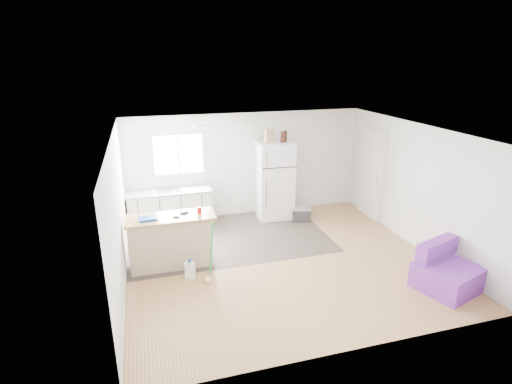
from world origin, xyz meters
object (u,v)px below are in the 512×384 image
(cleaner_jug, at_px, (190,270))
(bottle_right, at_px, (285,136))
(red_cup, at_px, (199,210))
(purple_seat, at_px, (446,273))
(cardboard_box, at_px, (269,136))
(cooler, at_px, (301,213))
(blue_tray, at_px, (148,219))
(refrigerator, at_px, (274,180))
(mop, at_px, (209,269))
(kitchen_cabinets, at_px, (170,208))
(peninsula, at_px, (171,241))
(bottle_left, at_px, (282,137))

(cleaner_jug, bearing_deg, bottle_right, 64.29)
(red_cup, relative_size, bottle_right, 0.48)
(purple_seat, xyz_separation_m, cardboard_box, (-1.84, 3.67, 1.66))
(cooler, distance_m, purple_seat, 3.49)
(blue_tray, bearing_deg, cleaner_jug, -38.39)
(bottle_right, bearing_deg, cardboard_box, 179.20)
(blue_tray, bearing_deg, cooler, 21.69)
(refrigerator, xyz_separation_m, purple_seat, (1.70, -3.69, -0.63))
(purple_seat, relative_size, red_cup, 9.11)
(purple_seat, height_order, mop, mop)
(mop, bearing_deg, red_cup, 83.46)
(kitchen_cabinets, xyz_separation_m, cooler, (2.91, -0.51, -0.26))
(purple_seat, distance_m, cleaner_jug, 4.21)
(kitchen_cabinets, bearing_deg, blue_tray, -104.98)
(cleaner_jug, bearing_deg, purple_seat, 2.54)
(kitchen_cabinets, bearing_deg, mop, -81.09)
(peninsula, height_order, blue_tray, blue_tray)
(peninsula, bearing_deg, bottle_right, 31.98)
(mop, height_order, bottle_right, bottle_right)
(bottle_left, bearing_deg, cleaner_jug, -138.09)
(blue_tray, bearing_deg, refrigerator, 31.53)
(cardboard_box, bearing_deg, red_cup, -137.36)
(cleaner_jug, height_order, bottle_left, bottle_left)
(peninsula, xyz_separation_m, bottle_left, (2.64, 1.61, 1.42))
(purple_seat, bearing_deg, cooler, 91.81)
(cooler, bearing_deg, blue_tray, -143.90)
(cooler, bearing_deg, refrigerator, 156.50)
(kitchen_cabinets, height_order, mop, mop)
(refrigerator, bearing_deg, cardboard_box, -168.77)
(refrigerator, height_order, mop, refrigerator)
(bottle_left, bearing_deg, purple_seat, -66.29)
(cooler, height_order, bottle_right, bottle_right)
(mop, bearing_deg, blue_tray, 134.96)
(cooler, height_order, mop, mop)
(purple_seat, bearing_deg, refrigerator, 96.85)
(blue_tray, xyz_separation_m, cardboard_box, (2.73, 1.74, 0.96))
(refrigerator, relative_size, blue_tray, 5.93)
(kitchen_cabinets, xyz_separation_m, red_cup, (0.41, -1.81, 0.59))
(cooler, bearing_deg, cleaner_jug, -132.13)
(cleaner_jug, xyz_separation_m, cardboard_box, (2.11, 2.23, 1.78))
(peninsula, relative_size, mop, 1.38)
(purple_seat, xyz_separation_m, cleaner_jug, (-3.96, 1.44, -0.11))
(kitchen_cabinets, bearing_deg, bottle_left, -5.08)
(cooler, xyz_separation_m, bottle_left, (-0.40, 0.30, 1.74))
(kitchen_cabinets, bearing_deg, peninsula, -94.38)
(purple_seat, relative_size, bottle_left, 4.37)
(mop, relative_size, red_cup, 9.36)
(blue_tray, bearing_deg, peninsula, 6.42)
(peninsula, distance_m, cooler, 3.32)
(red_cup, xyz_separation_m, bottle_right, (2.22, 1.69, 0.89))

